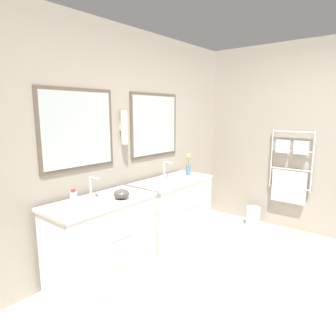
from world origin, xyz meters
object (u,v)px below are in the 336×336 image
(vanity_left, at_px, (104,241))
(amenity_bowl, at_px, (122,194))
(waste_bin, at_px, (253,216))
(flower_vase, at_px, (188,167))
(vanity_right, at_px, (175,212))
(toiletry_bottle, at_px, (74,201))

(vanity_left, xyz_separation_m, amenity_bowl, (0.16, -0.10, 0.46))
(vanity_left, bearing_deg, waste_bin, -12.39)
(vanity_left, relative_size, waste_bin, 3.91)
(flower_vase, relative_size, waste_bin, 1.05)
(vanity_left, height_order, flower_vase, flower_vase)
(vanity_right, relative_size, toiletry_bottle, 5.67)
(amenity_bowl, relative_size, flower_vase, 0.54)
(vanity_right, distance_m, amenity_bowl, 1.08)
(flower_vase, bearing_deg, toiletry_bottle, -177.45)
(amenity_bowl, bearing_deg, vanity_left, 149.47)
(vanity_left, distance_m, flower_vase, 1.56)
(vanity_left, distance_m, toiletry_bottle, 0.61)
(toiletry_bottle, height_order, amenity_bowl, toiletry_bottle)
(vanity_right, xyz_separation_m, flower_vase, (0.33, 0.03, 0.53))
(toiletry_bottle, xyz_separation_m, flower_vase, (1.80, 0.08, 0.03))
(flower_vase, distance_m, waste_bin, 1.34)
(vanity_right, height_order, flower_vase, flower_vase)
(vanity_right, relative_size, waste_bin, 3.91)
(toiletry_bottle, bearing_deg, waste_bin, -9.82)
(vanity_right, height_order, waste_bin, vanity_right)
(vanity_right, xyz_separation_m, amenity_bowl, (-0.97, -0.10, 0.46))
(flower_vase, bearing_deg, vanity_right, -175.12)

